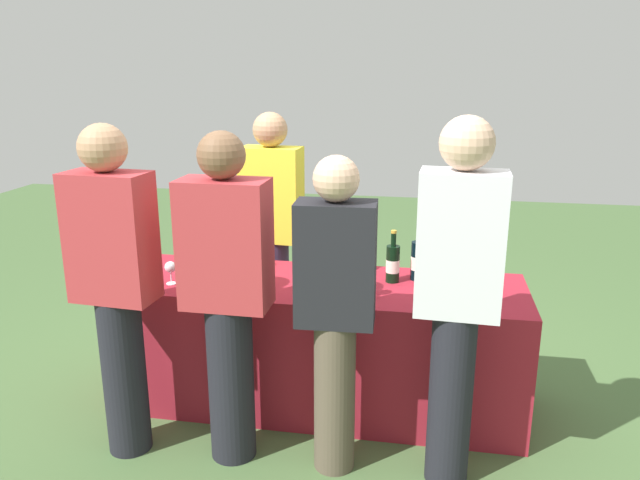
# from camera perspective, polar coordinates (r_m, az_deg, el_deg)

# --- Properties ---
(ground_plane) EXTENTS (12.00, 12.00, 0.00)m
(ground_plane) POSITION_cam_1_polar(r_m,az_deg,el_deg) (3.79, 0.00, -14.69)
(ground_plane) COLOR #476638
(tasting_table) EXTENTS (2.29, 0.70, 0.75)m
(tasting_table) POSITION_cam_1_polar(r_m,az_deg,el_deg) (3.62, 0.00, -9.57)
(tasting_table) COLOR maroon
(tasting_table) RESTS_ON ground_plane
(wine_bottle_0) EXTENTS (0.08, 0.08, 0.32)m
(wine_bottle_0) POSITION_cam_1_polar(r_m,az_deg,el_deg) (3.63, -8.69, -1.35)
(wine_bottle_0) COLOR black
(wine_bottle_0) RESTS_ON tasting_table
(wine_bottle_1) EXTENTS (0.08, 0.08, 0.31)m
(wine_bottle_1) POSITION_cam_1_polar(r_m,az_deg,el_deg) (3.58, 2.31, -1.49)
(wine_bottle_1) COLOR black
(wine_bottle_1) RESTS_ON tasting_table
(wine_bottle_2) EXTENTS (0.08, 0.08, 0.30)m
(wine_bottle_2) POSITION_cam_1_polar(r_m,az_deg,el_deg) (3.48, 6.76, -2.16)
(wine_bottle_2) COLOR black
(wine_bottle_2) RESTS_ON tasting_table
(wine_bottle_3) EXTENTS (0.08, 0.08, 0.33)m
(wine_bottle_3) POSITION_cam_1_polar(r_m,az_deg,el_deg) (3.53, 9.06, -1.84)
(wine_bottle_3) COLOR black
(wine_bottle_3) RESTS_ON tasting_table
(wine_glass_0) EXTENTS (0.06, 0.06, 0.13)m
(wine_glass_0) POSITION_cam_1_polar(r_m,az_deg,el_deg) (3.52, -13.70, -2.54)
(wine_glass_0) COLOR silver
(wine_glass_0) RESTS_ON tasting_table
(wine_glass_1) EXTENTS (0.07, 0.07, 0.14)m
(wine_glass_1) POSITION_cam_1_polar(r_m,az_deg,el_deg) (3.53, -10.57, -2.23)
(wine_glass_1) COLOR silver
(wine_glass_1) RESTS_ON tasting_table
(wine_glass_2) EXTENTS (0.06, 0.06, 0.14)m
(wine_glass_2) POSITION_cam_1_polar(r_m,az_deg,el_deg) (3.24, 2.38, -3.64)
(wine_glass_2) COLOR silver
(wine_glass_2) RESTS_ON tasting_table
(wine_glass_3) EXTENTS (0.07, 0.07, 0.15)m
(wine_glass_3) POSITION_cam_1_polar(r_m,az_deg,el_deg) (3.25, 4.52, -3.48)
(wine_glass_3) COLOR silver
(wine_glass_3) RESTS_ON tasting_table
(ice_bucket) EXTENTS (0.21, 0.21, 0.21)m
(ice_bucket) POSITION_cam_1_polar(r_m,az_deg,el_deg) (3.39, 12.66, -3.03)
(ice_bucket) COLOR silver
(ice_bucket) RESTS_ON tasting_table
(server_pouring) EXTENTS (0.40, 0.24, 1.65)m
(server_pouring) POSITION_cam_1_polar(r_m,az_deg,el_deg) (4.06, -4.45, 1.14)
(server_pouring) COLOR #3F3351
(server_pouring) RESTS_ON ground_plane
(guest_0) EXTENTS (0.41, 0.25, 1.68)m
(guest_0) POSITION_cam_1_polar(r_m,az_deg,el_deg) (3.15, -18.43, -3.76)
(guest_0) COLOR black
(guest_0) RESTS_ON ground_plane
(guest_1) EXTENTS (0.42, 0.23, 1.65)m
(guest_1) POSITION_cam_1_polar(r_m,az_deg,el_deg) (2.98, -8.60, -4.71)
(guest_1) COLOR black
(guest_1) RESTS_ON ground_plane
(guest_2) EXTENTS (0.37, 0.22, 1.56)m
(guest_2) POSITION_cam_1_polar(r_m,az_deg,el_deg) (2.87, 1.42, -6.23)
(guest_2) COLOR brown
(guest_2) RESTS_ON ground_plane
(guest_3) EXTENTS (0.38, 0.23, 1.74)m
(guest_3) POSITION_cam_1_polar(r_m,az_deg,el_deg) (2.80, 12.62, -4.73)
(guest_3) COLOR black
(guest_3) RESTS_ON ground_plane
(menu_board) EXTENTS (0.62, 0.09, 0.82)m
(menu_board) POSITION_cam_1_polar(r_m,az_deg,el_deg) (4.56, -8.23, -3.74)
(menu_board) COLOR white
(menu_board) RESTS_ON ground_plane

